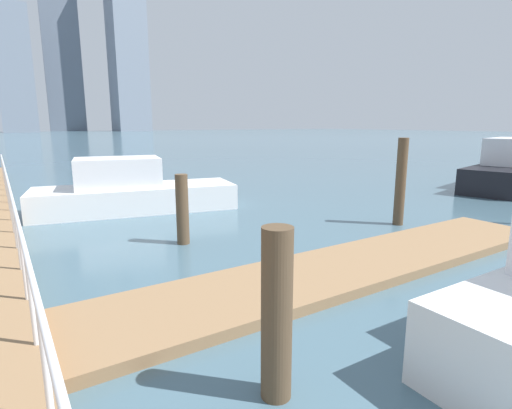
% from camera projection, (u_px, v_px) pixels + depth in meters
% --- Properties ---
extents(ground_plane, '(300.00, 300.00, 0.00)m').
position_uv_depth(ground_plane, '(98.00, 195.00, 16.42)').
color(ground_plane, '#476675').
extents(floating_dock, '(11.54, 2.00, 0.18)m').
position_uv_depth(floating_dock, '(347.00, 267.00, 7.90)').
color(floating_dock, '#93704C').
rests_on(floating_dock, ground_plane).
extents(boardwalk_railing, '(0.06, 30.05, 1.08)m').
position_uv_depth(boardwalk_railing, '(19.00, 233.00, 6.18)').
color(boardwalk_railing, white).
rests_on(boardwalk_railing, boardwalk).
extents(dock_piling_1, '(0.29, 0.29, 2.49)m').
position_uv_depth(dock_piling_1, '(401.00, 182.00, 11.38)').
color(dock_piling_1, brown).
rests_on(dock_piling_1, ground_plane).
extents(dock_piling_3, '(0.30, 0.30, 1.70)m').
position_uv_depth(dock_piling_3, '(182.00, 209.00, 9.62)').
color(dock_piling_3, brown).
rests_on(dock_piling_3, ground_plane).
extents(dock_piling_4, '(0.33, 0.33, 1.88)m').
position_uv_depth(dock_piling_4, '(277.00, 315.00, 4.14)').
color(dock_piling_4, brown).
rests_on(dock_piling_4, ground_plane).
extents(moored_boat_0, '(6.75, 3.35, 1.78)m').
position_uv_depth(moored_boat_0, '(132.00, 191.00, 13.34)').
color(moored_boat_0, white).
rests_on(moored_boat_0, ground_plane).
extents(moored_boat_2, '(6.93, 3.47, 2.24)m').
position_uv_depth(moored_boat_2, '(508.00, 170.00, 17.91)').
color(moored_boat_2, black).
rests_on(moored_boat_2, ground_plane).
extents(skyline_tower_3, '(10.64, 8.42, 38.81)m').
position_uv_depth(skyline_tower_3, '(15.00, 69.00, 125.25)').
color(skyline_tower_3, gray).
rests_on(skyline_tower_3, ground_plane).
extents(skyline_tower_4, '(13.10, 7.14, 87.03)m').
position_uv_depth(skyline_tower_4, '(58.00, 8.00, 144.42)').
color(skyline_tower_4, slate).
rests_on(skyline_tower_4, ground_plane).
extents(skyline_tower_5, '(12.33, 11.92, 66.78)m').
position_uv_depth(skyline_tower_5, '(127.00, 38.00, 146.77)').
color(skyline_tower_5, gray).
rests_on(skyline_tower_5, ground_plane).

